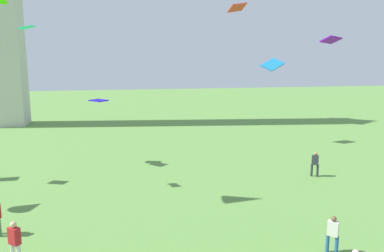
{
  "coord_description": "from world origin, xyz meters",
  "views": [
    {
      "loc": [
        -4.68,
        -1.7,
        7.49
      ],
      "look_at": [
        0.09,
        16.3,
        4.37
      ],
      "focal_mm": 32.77,
      "sensor_mm": 36.0,
      "label": 1
    }
  ],
  "objects_px": {
    "person_5": "(315,163)",
    "kite_flying_2": "(0,0)",
    "person_1": "(15,240)",
    "kite_flying_8": "(272,64)",
    "kite_flying_1": "(331,40)",
    "kite_flying_3": "(99,100)",
    "kite_flying_4": "(237,8)",
    "person_3": "(333,232)",
    "kite_flying_6": "(27,27)"
  },
  "relations": [
    {
      "from": "person_5",
      "to": "kite_flying_4",
      "type": "xyz_separation_m",
      "value": [
        -1.43,
        11.38,
        12.04
      ]
    },
    {
      "from": "kite_flying_3",
      "to": "kite_flying_8",
      "type": "relative_size",
      "value": 1.36
    },
    {
      "from": "kite_flying_2",
      "to": "person_5",
      "type": "bearing_deg",
      "value": 87.14
    },
    {
      "from": "person_1",
      "to": "kite_flying_2",
      "type": "distance_m",
      "value": 14.02
    },
    {
      "from": "person_3",
      "to": "kite_flying_1",
      "type": "xyz_separation_m",
      "value": [
        3.7,
        6.0,
        8.1
      ]
    },
    {
      "from": "person_1",
      "to": "kite_flying_4",
      "type": "bearing_deg",
      "value": 92.86
    },
    {
      "from": "kite_flying_2",
      "to": "kite_flying_1",
      "type": "bearing_deg",
      "value": 76.81
    },
    {
      "from": "person_3",
      "to": "kite_flying_1",
      "type": "bearing_deg",
      "value": -73.48
    },
    {
      "from": "person_3",
      "to": "kite_flying_1",
      "type": "distance_m",
      "value": 10.73
    },
    {
      "from": "person_5",
      "to": "kite_flying_3",
      "type": "bearing_deg",
      "value": -171.15
    },
    {
      "from": "person_1",
      "to": "kite_flying_8",
      "type": "relative_size",
      "value": 1.54
    },
    {
      "from": "kite_flying_1",
      "to": "kite_flying_8",
      "type": "xyz_separation_m",
      "value": [
        -5.02,
        -2.85,
        -1.38
      ]
    },
    {
      "from": "kite_flying_8",
      "to": "kite_flying_1",
      "type": "bearing_deg",
      "value": 6.87
    },
    {
      "from": "person_1",
      "to": "kite_flying_4",
      "type": "relative_size",
      "value": 0.98
    },
    {
      "from": "kite_flying_8",
      "to": "kite_flying_3",
      "type": "bearing_deg",
      "value": 98.42
    },
    {
      "from": "person_1",
      "to": "kite_flying_2",
      "type": "height_order",
      "value": "kite_flying_2"
    },
    {
      "from": "kite_flying_2",
      "to": "kite_flying_8",
      "type": "distance_m",
      "value": 15.85
    },
    {
      "from": "person_3",
      "to": "kite_flying_3",
      "type": "distance_m",
      "value": 18.65
    },
    {
      "from": "person_1",
      "to": "kite_flying_3",
      "type": "relative_size",
      "value": 1.13
    },
    {
      "from": "kite_flying_2",
      "to": "kite_flying_6",
      "type": "distance_m",
      "value": 5.8
    },
    {
      "from": "kite_flying_2",
      "to": "kite_flying_6",
      "type": "height_order",
      "value": "kite_flying_2"
    },
    {
      "from": "person_5",
      "to": "kite_flying_8",
      "type": "bearing_deg",
      "value": -104.21
    },
    {
      "from": "kite_flying_3",
      "to": "kite_flying_8",
      "type": "bearing_deg",
      "value": 171.47
    },
    {
      "from": "kite_flying_4",
      "to": "kite_flying_6",
      "type": "relative_size",
      "value": 1.44
    },
    {
      "from": "kite_flying_4",
      "to": "person_1",
      "type": "bearing_deg",
      "value": 33.89
    },
    {
      "from": "kite_flying_2",
      "to": "kite_flying_6",
      "type": "bearing_deg",
      "value": -178.45
    },
    {
      "from": "person_3",
      "to": "kite_flying_6",
      "type": "distance_m",
      "value": 24.19
    },
    {
      "from": "kite_flying_6",
      "to": "kite_flying_4",
      "type": "bearing_deg",
      "value": 30.59
    },
    {
      "from": "person_3",
      "to": "kite_flying_2",
      "type": "bearing_deg",
      "value": 8.57
    },
    {
      "from": "kite_flying_6",
      "to": "kite_flying_8",
      "type": "xyz_separation_m",
      "value": [
        12.53,
        -14.28,
        -2.77
      ]
    },
    {
      "from": "kite_flying_4",
      "to": "kite_flying_8",
      "type": "relative_size",
      "value": 1.57
    },
    {
      "from": "kite_flying_3",
      "to": "kite_flying_8",
      "type": "height_order",
      "value": "kite_flying_8"
    },
    {
      "from": "person_5",
      "to": "kite_flying_2",
      "type": "distance_m",
      "value": 22.21
    },
    {
      "from": "person_5",
      "to": "kite_flying_2",
      "type": "relative_size",
      "value": 2.1
    },
    {
      "from": "kite_flying_3",
      "to": "kite_flying_4",
      "type": "distance_m",
      "value": 15.88
    },
    {
      "from": "kite_flying_2",
      "to": "kite_flying_8",
      "type": "relative_size",
      "value": 0.73
    },
    {
      "from": "kite_flying_1",
      "to": "kite_flying_2",
      "type": "relative_size",
      "value": 1.51
    },
    {
      "from": "kite_flying_4",
      "to": "kite_flying_6",
      "type": "xyz_separation_m",
      "value": [
        -17.77,
        -3.13,
        -2.63
      ]
    },
    {
      "from": "kite_flying_4",
      "to": "kite_flying_8",
      "type": "distance_m",
      "value": 18.96
    },
    {
      "from": "kite_flying_1",
      "to": "kite_flying_2",
      "type": "xyz_separation_m",
      "value": [
        -17.84,
        5.7,
        2.3
      ]
    },
    {
      "from": "person_5",
      "to": "kite_flying_2",
      "type": "xyz_separation_m",
      "value": [
        -19.5,
        2.53,
        10.32
      ]
    },
    {
      "from": "person_3",
      "to": "kite_flying_4",
      "type": "height_order",
      "value": "kite_flying_4"
    },
    {
      "from": "kite_flying_1",
      "to": "kite_flying_4",
      "type": "height_order",
      "value": "kite_flying_4"
    },
    {
      "from": "kite_flying_4",
      "to": "kite_flying_8",
      "type": "xyz_separation_m",
      "value": [
        -5.24,
        -17.4,
        -5.4
      ]
    },
    {
      "from": "kite_flying_1",
      "to": "kite_flying_3",
      "type": "xyz_separation_m",
      "value": [
        -12.67,
        9.82,
        -3.96
      ]
    },
    {
      "from": "person_3",
      "to": "kite_flying_2",
      "type": "xyz_separation_m",
      "value": [
        -14.15,
        11.7,
        10.4
      ]
    },
    {
      "from": "kite_flying_3",
      "to": "kite_flying_8",
      "type": "xyz_separation_m",
      "value": [
        7.65,
        -12.67,
        2.57
      ]
    },
    {
      "from": "person_3",
      "to": "kite_flying_2",
      "type": "height_order",
      "value": "kite_flying_2"
    },
    {
      "from": "person_1",
      "to": "kite_flying_8",
      "type": "bearing_deg",
      "value": 48.48
    },
    {
      "from": "kite_flying_1",
      "to": "kite_flying_4",
      "type": "bearing_deg",
      "value": 70.51
    }
  ]
}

